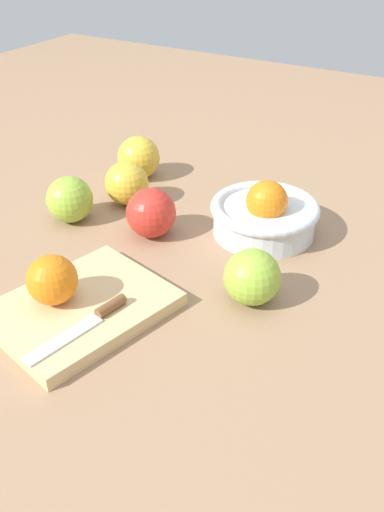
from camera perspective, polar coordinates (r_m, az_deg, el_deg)
ground_plane at (r=0.87m, az=-3.93°, el=-0.37°), size 2.40×2.40×0.00m
bowl at (r=0.92m, az=7.46°, el=4.25°), size 0.18×0.18×0.10m
cutting_board at (r=0.77m, az=-11.26°, el=-5.22°), size 0.26×0.23×0.02m
orange_on_board at (r=0.75m, az=-14.16°, el=-2.39°), size 0.07×0.07×0.07m
knife at (r=0.72m, az=-10.30°, el=-6.44°), size 0.16×0.05×0.01m
apple_front_left at (r=0.98m, az=-12.45°, el=5.70°), size 0.08×0.08×0.08m
apple_front_left_2 at (r=1.02m, az=-6.71°, el=7.44°), size 0.08×0.08×0.08m
apple_back_center at (r=0.76m, az=6.18°, el=-2.16°), size 0.08×0.08×0.08m
apple_front_left_3 at (r=1.11m, az=-5.50°, el=10.03°), size 0.08×0.08×0.08m
apple_front_left_4 at (r=0.91m, az=-4.22°, el=4.43°), size 0.08×0.08×0.08m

